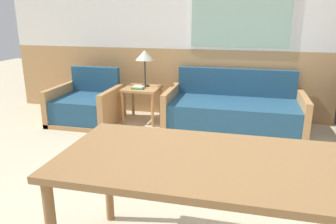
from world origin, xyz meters
TOP-DOWN VIEW (x-y plane):
  - ground_plane at (0.00, 0.00)m, footprint 16.00×16.00m
  - wall_back at (0.00, 2.63)m, footprint 7.20×0.09m
  - couch at (0.07, 2.12)m, footprint 1.86×0.89m
  - armchair at (-2.05, 1.90)m, footprint 0.92×0.84m
  - side_table at (-1.27, 2.14)m, footprint 0.51×0.51m
  - table_lamp at (-1.25, 2.23)m, footprint 0.27×0.27m
  - book_stack at (-1.30, 2.06)m, footprint 0.19×0.16m
  - dining_table at (0.14, -0.64)m, footprint 1.90×0.86m

SIDE VIEW (x-z plane):
  - ground_plane at x=0.00m, z-range 0.00..0.00m
  - armchair at x=-2.05m, z-range -0.15..0.62m
  - couch at x=0.07m, z-range -0.16..0.63m
  - side_table at x=-1.27m, z-range 0.17..0.68m
  - book_stack at x=-1.30m, z-range 0.51..0.54m
  - dining_table at x=0.14m, z-range 0.31..1.08m
  - table_lamp at x=-1.25m, z-range 0.69..1.22m
  - wall_back at x=0.00m, z-range 0.01..2.71m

